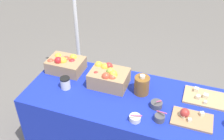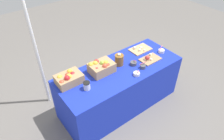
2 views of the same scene
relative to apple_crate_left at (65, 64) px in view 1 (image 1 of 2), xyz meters
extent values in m
cube|color=#192DB7|center=(0.74, -0.17, -0.45)|extent=(1.90, 0.76, 0.74)
cube|color=tan|center=(0.01, 0.00, -0.01)|extent=(0.34, 0.25, 0.12)
sphere|color=gold|center=(0.00, -0.03, 0.05)|extent=(0.07, 0.07, 0.07)
sphere|color=gold|center=(0.06, 0.07, 0.04)|extent=(0.07, 0.07, 0.07)
sphere|color=red|center=(-0.04, -0.05, 0.06)|extent=(0.07, 0.07, 0.07)
sphere|color=red|center=(0.07, 0.01, 0.03)|extent=(0.07, 0.07, 0.07)
sphere|color=gold|center=(-0.10, 0.05, 0.04)|extent=(0.07, 0.07, 0.07)
sphere|color=#D14C33|center=(0.00, 0.02, 0.04)|extent=(0.07, 0.07, 0.07)
sphere|color=#D14C33|center=(-0.12, -0.06, 0.03)|extent=(0.07, 0.07, 0.07)
sphere|color=gold|center=(0.00, -0.02, 0.03)|extent=(0.07, 0.07, 0.07)
cube|color=tan|center=(0.48, -0.07, 0.00)|extent=(0.34, 0.25, 0.14)
sphere|color=#99B742|center=(0.49, -0.07, 0.08)|extent=(0.07, 0.07, 0.07)
sphere|color=#B2C64C|center=(0.54, -0.13, 0.06)|extent=(0.07, 0.07, 0.07)
sphere|color=gold|center=(0.35, 0.00, 0.06)|extent=(0.07, 0.07, 0.07)
sphere|color=#B2332D|center=(0.37, -0.12, 0.04)|extent=(0.07, 0.07, 0.07)
sphere|color=#D14C33|center=(0.48, -0.15, 0.07)|extent=(0.07, 0.07, 0.07)
sphere|color=#B2332D|center=(0.45, 0.01, 0.07)|extent=(0.07, 0.07, 0.07)
sphere|color=gold|center=(0.53, -0.11, 0.08)|extent=(0.07, 0.07, 0.07)
sphere|color=#D14C33|center=(0.53, -0.14, 0.06)|extent=(0.07, 0.07, 0.07)
sphere|color=gold|center=(0.50, -0.13, 0.05)|extent=(0.07, 0.07, 0.07)
sphere|color=gold|center=(0.42, -0.01, 0.07)|extent=(0.07, 0.07, 0.07)
sphere|color=#99B742|center=(0.52, -0.12, 0.05)|extent=(0.07, 0.07, 0.07)
cube|color=tan|center=(1.25, -0.28, -0.07)|extent=(0.32, 0.20, 0.02)
sphere|color=#B2332D|center=(1.18, -0.27, -0.02)|extent=(0.07, 0.07, 0.07)
cube|color=beige|center=(1.31, -0.22, -0.04)|extent=(0.04, 0.04, 0.03)
cube|color=beige|center=(1.23, -0.32, -0.04)|extent=(0.03, 0.03, 0.03)
cube|color=beige|center=(1.16, -0.27, -0.04)|extent=(0.03, 0.03, 0.03)
cube|color=beige|center=(1.18, -0.29, -0.04)|extent=(0.04, 0.04, 0.03)
cube|color=tan|center=(1.32, 0.02, -0.07)|extent=(0.34, 0.23, 0.02)
cube|color=beige|center=(1.33, 0.01, -0.04)|extent=(0.05, 0.05, 0.04)
cube|color=beige|center=(1.33, -0.07, -0.04)|extent=(0.03, 0.03, 0.03)
cube|color=beige|center=(1.26, -0.02, -0.04)|extent=(0.04, 0.04, 0.03)
cube|color=beige|center=(1.27, -0.02, -0.04)|extent=(0.04, 0.04, 0.03)
cube|color=beige|center=(1.25, 0.07, -0.04)|extent=(0.04, 0.04, 0.04)
cylinder|color=silver|center=(0.82, -0.43, -0.05)|extent=(0.09, 0.09, 0.04)
cylinder|color=#EA598C|center=(0.84, -0.44, -0.01)|extent=(0.08, 0.07, 0.05)
cylinder|color=#4C4C51|center=(0.95, -0.22, -0.05)|extent=(0.10, 0.10, 0.05)
cylinder|color=#EA598C|center=(0.97, -0.23, 0.00)|extent=(0.04, 0.08, 0.05)
cylinder|color=#4C4C51|center=(1.01, -0.37, -0.05)|extent=(0.08, 0.08, 0.05)
cylinder|color=#EA598C|center=(1.01, -0.35, 0.00)|extent=(0.09, 0.05, 0.05)
cylinder|color=brown|center=(0.79, -0.08, 0.01)|extent=(0.13, 0.13, 0.16)
cylinder|color=silver|center=(0.79, -0.08, 0.10)|extent=(0.05, 0.05, 0.02)
cylinder|color=silver|center=(0.13, -0.25, -0.03)|extent=(0.09, 0.09, 0.10)
cylinder|color=black|center=(0.13, -0.25, 0.03)|extent=(0.09, 0.09, 0.01)
cylinder|color=white|center=(-0.16, 0.60, 0.14)|extent=(0.04, 0.04, 1.90)
camera|label=1|loc=(1.14, -1.87, 1.45)|focal=42.55mm
camera|label=2|loc=(-0.79, -1.99, 1.78)|focal=33.16mm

